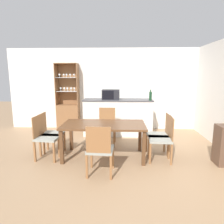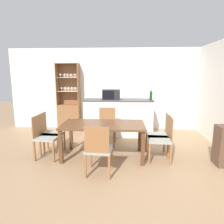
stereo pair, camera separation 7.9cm
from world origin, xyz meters
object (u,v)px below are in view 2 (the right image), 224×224
at_px(dining_chair_side_right_near, 162,139).
at_px(dining_chair_side_left_far, 50,133).
at_px(dining_chair_head_near, 98,149).
at_px(wine_bottle, 151,96).
at_px(dining_table, 103,128).
at_px(microwave, 111,94).
at_px(dining_chair_side_left_near, 45,136).
at_px(dining_chair_head_far, 107,126).
at_px(display_cabinet, 69,111).
at_px(dining_chair_side_right_far, 160,135).

distance_m(dining_chair_side_right_near, dining_chair_side_left_far, 2.41).
xyz_separation_m(dining_chair_head_near, wine_bottle, (1.17, 2.25, 0.70)).
relative_size(dining_table, microwave, 3.46).
xyz_separation_m(dining_table, dining_chair_side_left_near, (-1.20, -0.13, -0.17)).
bearing_deg(dining_chair_side_left_far, dining_chair_head_far, 119.75).
relative_size(dining_chair_side_right_near, wine_bottle, 3.07).
bearing_deg(dining_table, display_cabinet, 121.32).
xyz_separation_m(dining_chair_head_far, dining_chair_side_left_near, (-1.20, -0.92, 0.00)).
relative_size(dining_table, wine_bottle, 5.80).
height_order(dining_chair_side_left_near, dining_chair_side_left_far, same).
bearing_deg(dining_chair_head_far, dining_table, 91.48).
xyz_separation_m(dining_chair_side_left_near, dining_chair_side_right_far, (2.39, 0.27, 0.00)).
bearing_deg(microwave, dining_chair_side_left_near, -125.28).
distance_m(dining_chair_side_left_far, microwave, 2.10).
bearing_deg(dining_chair_side_right_far, display_cabinet, 49.98).
xyz_separation_m(dining_chair_side_right_near, wine_bottle, (-0.03, 1.60, 0.70)).
xyz_separation_m(dining_chair_side_right_far, wine_bottle, (-0.03, 1.33, 0.70)).
bearing_deg(dining_table, dining_chair_side_right_far, 6.45).
distance_m(dining_table, dining_chair_side_left_near, 1.22).
bearing_deg(dining_chair_head_near, dining_chair_side_left_far, 145.06).
xyz_separation_m(dining_chair_head_far, microwave, (0.06, 0.87, 0.71)).
bearing_deg(dining_chair_side_left_far, microwave, 141.42).
xyz_separation_m(dining_chair_head_far, dining_chair_side_right_far, (1.20, -0.65, 0.00)).
xyz_separation_m(dining_chair_side_left_near, microwave, (1.26, 1.79, 0.71)).
relative_size(display_cabinet, dining_chair_side_left_near, 2.29).
xyz_separation_m(display_cabinet, dining_chair_head_near, (1.31, -2.95, -0.13)).
bearing_deg(microwave, dining_chair_side_left_far, -129.74).
relative_size(dining_chair_head_far, wine_bottle, 3.07).
height_order(display_cabinet, dining_chair_head_far, display_cabinet).
bearing_deg(dining_table, dining_chair_head_near, -90.17).
distance_m(dining_chair_head_near, wine_bottle, 2.63).
xyz_separation_m(display_cabinet, dining_chair_head_far, (1.32, -1.37, -0.13)).
distance_m(dining_chair_side_right_near, wine_bottle, 1.75).
xyz_separation_m(dining_chair_side_right_near, dining_chair_side_right_far, (0.00, 0.27, 0.00)).
relative_size(dining_chair_side_right_far, microwave, 1.83).
height_order(dining_table, wine_bottle, wine_bottle).
height_order(display_cabinet, dining_table, display_cabinet).
xyz_separation_m(dining_chair_side_right_near, dining_chair_head_near, (-1.20, -0.65, 0.00)).
bearing_deg(dining_chair_side_right_far, dining_chair_head_near, 126.47).
bearing_deg(wine_bottle, dining_chair_side_left_far, -150.69).
relative_size(dining_chair_side_left_near, dining_chair_side_left_far, 1.00).
bearing_deg(dining_chair_side_left_near, dining_chair_head_far, 131.96).
relative_size(dining_chair_head_near, microwave, 1.83).
bearing_deg(wine_bottle, microwave, 170.04).
relative_size(display_cabinet, dining_chair_side_left_far, 2.29).
xyz_separation_m(dining_table, dining_chair_head_near, (-0.00, -0.79, -0.17)).
relative_size(dining_chair_side_right_near, microwave, 1.83).
distance_m(dining_chair_head_far, dining_chair_side_left_near, 1.51).
bearing_deg(dining_chair_head_near, wine_bottle, 65.36).
distance_m(dining_chair_head_near, dining_chair_head_far, 1.58).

